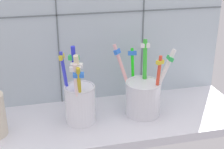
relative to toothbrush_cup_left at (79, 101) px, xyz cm
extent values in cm
cube|color=silver|center=(7.60, 0.06, -6.28)|extent=(64.00, 22.00, 2.00)
cube|color=#B2C1CC|center=(7.60, 12.06, 15.22)|extent=(64.00, 2.00, 45.00)
cube|color=slate|center=(-3.07, 10.96, 15.22)|extent=(0.30, 0.20, 45.00)
cube|color=slate|center=(18.26, 10.96, 15.22)|extent=(0.30, 0.20, 45.00)
cube|color=slate|center=(7.60, 10.96, 17.19)|extent=(64.00, 0.20, 0.30)
cylinder|color=white|center=(0.15, 0.29, -0.97)|extent=(6.85, 6.85, 8.63)
torus|color=silver|center=(0.15, 0.29, 3.35)|extent=(7.00, 7.00, 0.50)
cylinder|color=#3A41DF|center=(-2.55, 1.28, 3.18)|extent=(2.67, 1.69, 16.22)
cube|color=yellow|center=(-3.23, 1.56, 10.10)|extent=(1.50, 2.25, 1.08)
cylinder|color=#2B32E1|center=(-0.73, -1.09, 4.26)|extent=(2.04, 2.82, 18.36)
cube|color=green|center=(-1.01, -1.65, 10.85)|extent=(2.40, 1.86, 1.03)
cylinder|color=beige|center=(-0.29, -1.79, 3.49)|extent=(2.35, 4.29, 16.93)
cube|color=white|center=(-0.63, -2.80, 9.52)|extent=(2.72, 1.79, 1.11)
cylinder|color=white|center=(-0.78, -2.70, 2.68)|extent=(1.87, 3.46, 15.28)
cube|color=white|center=(-1.04, -3.60, 9.07)|extent=(2.44, 1.40, 1.12)
cylinder|color=gold|center=(-0.18, -2.58, 2.42)|extent=(1.86, 5.35, 14.84)
cube|color=blue|center=(-0.52, -4.19, 7.97)|extent=(2.38, 1.56, 1.22)
cylinder|color=silver|center=(15.04, 0.29, -1.26)|extent=(8.29, 8.29, 8.04)
torus|color=silver|center=(15.04, 0.29, 2.76)|extent=(8.37, 8.37, 0.50)
cylinder|color=#F5B0B0|center=(11.58, 2.86, 3.07)|extent=(5.74, 5.24, 16.20)
cube|color=blue|center=(9.84, 4.41, 9.34)|extent=(2.07, 2.14, 1.28)
cylinder|color=#EC462F|center=(17.74, -1.71, 2.49)|extent=(1.52, 2.05, 14.81)
cube|color=yellow|center=(17.93, -2.11, 8.40)|extent=(2.05, 1.63, 0.89)
cylinder|color=#1EEC1A|center=(14.03, 4.98, 2.11)|extent=(1.26, 4.82, 14.17)
cube|color=blue|center=(14.21, 6.58, 7.93)|extent=(2.13, 1.24, 1.24)
cylinder|color=green|center=(16.13, 2.50, 3.63)|extent=(1.41, 2.96, 17.13)
cube|color=white|center=(16.25, 3.24, 10.74)|extent=(2.29, 1.26, 1.07)
cylinder|color=white|center=(19.52, 0.73, 2.64)|extent=(6.85, 1.37, 15.41)
cube|color=green|center=(21.51, 0.63, 8.01)|extent=(1.20, 2.54, 1.10)
camera|label=1|loc=(-8.46, -65.34, 33.44)|focal=52.44mm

